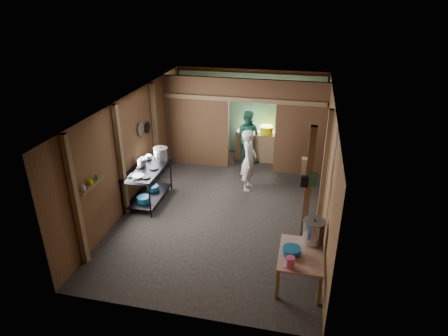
% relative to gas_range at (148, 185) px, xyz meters
% --- Properties ---
extents(floor, '(4.50, 7.00, 0.00)m').
position_rel_gas_range_xyz_m(floor, '(1.88, 0.19, -0.45)').
color(floor, black).
rests_on(floor, ground).
extents(ceiling, '(4.50, 7.00, 0.00)m').
position_rel_gas_range_xyz_m(ceiling, '(1.88, 0.19, 2.15)').
color(ceiling, '#343433').
rests_on(ceiling, ground).
extents(wall_back, '(4.50, 0.00, 2.60)m').
position_rel_gas_range_xyz_m(wall_back, '(1.88, 3.69, 0.85)').
color(wall_back, brown).
rests_on(wall_back, ground).
extents(wall_front, '(4.50, 0.00, 2.60)m').
position_rel_gas_range_xyz_m(wall_front, '(1.88, -3.31, 0.85)').
color(wall_front, brown).
rests_on(wall_front, ground).
extents(wall_left, '(0.00, 7.00, 2.60)m').
position_rel_gas_range_xyz_m(wall_left, '(-0.37, 0.19, 0.85)').
color(wall_left, brown).
rests_on(wall_left, ground).
extents(wall_right, '(0.00, 7.00, 2.60)m').
position_rel_gas_range_xyz_m(wall_right, '(4.13, 0.19, 0.85)').
color(wall_right, brown).
rests_on(wall_right, ground).
extents(partition_left, '(1.85, 0.10, 2.60)m').
position_rel_gas_range_xyz_m(partition_left, '(0.55, 2.39, 0.85)').
color(partition_left, '#4F351E').
rests_on(partition_left, floor).
extents(partition_right, '(1.35, 0.10, 2.60)m').
position_rel_gas_range_xyz_m(partition_right, '(3.46, 2.39, 0.85)').
color(partition_right, '#4F351E').
rests_on(partition_right, floor).
extents(partition_header, '(1.30, 0.10, 0.60)m').
position_rel_gas_range_xyz_m(partition_header, '(2.13, 2.39, 1.85)').
color(partition_header, '#4F351E').
rests_on(partition_header, wall_back).
extents(turquoise_panel, '(4.40, 0.06, 2.50)m').
position_rel_gas_range_xyz_m(turquoise_panel, '(1.88, 3.63, 0.80)').
color(turquoise_panel, '#74ABA8').
rests_on(turquoise_panel, wall_back).
extents(back_counter, '(1.20, 0.50, 0.85)m').
position_rel_gas_range_xyz_m(back_counter, '(2.18, 3.14, -0.02)').
color(back_counter, brown).
rests_on(back_counter, floor).
extents(wall_clock, '(0.20, 0.03, 0.20)m').
position_rel_gas_range_xyz_m(wall_clock, '(2.13, 3.59, 1.45)').
color(wall_clock, beige).
rests_on(wall_clock, wall_back).
extents(post_left_a, '(0.10, 0.12, 2.60)m').
position_rel_gas_range_xyz_m(post_left_a, '(-0.30, -2.41, 0.85)').
color(post_left_a, brown).
rests_on(post_left_a, floor).
extents(post_left_b, '(0.10, 0.12, 2.60)m').
position_rel_gas_range_xyz_m(post_left_b, '(-0.30, -0.61, 0.85)').
color(post_left_b, brown).
rests_on(post_left_b, floor).
extents(post_left_c, '(0.10, 0.12, 2.60)m').
position_rel_gas_range_xyz_m(post_left_c, '(-0.30, 1.39, 0.85)').
color(post_left_c, brown).
rests_on(post_left_c, floor).
extents(post_right, '(0.10, 0.12, 2.60)m').
position_rel_gas_range_xyz_m(post_right, '(4.06, -0.01, 0.85)').
color(post_right, brown).
rests_on(post_right, floor).
extents(post_free, '(0.12, 0.12, 2.60)m').
position_rel_gas_range_xyz_m(post_free, '(3.73, -1.11, 0.85)').
color(post_free, brown).
rests_on(post_free, floor).
extents(cross_beam, '(4.40, 0.12, 0.12)m').
position_rel_gas_range_xyz_m(cross_beam, '(1.88, 2.34, 1.60)').
color(cross_beam, brown).
rests_on(cross_beam, wall_left).
extents(pan_lid_big, '(0.03, 0.34, 0.34)m').
position_rel_gas_range_xyz_m(pan_lid_big, '(-0.33, 0.59, 1.20)').
color(pan_lid_big, slate).
rests_on(pan_lid_big, wall_left).
extents(pan_lid_small, '(0.03, 0.30, 0.30)m').
position_rel_gas_range_xyz_m(pan_lid_small, '(-0.33, 0.99, 1.10)').
color(pan_lid_small, black).
rests_on(pan_lid_small, wall_left).
extents(wall_shelf, '(0.14, 0.80, 0.03)m').
position_rel_gas_range_xyz_m(wall_shelf, '(-0.27, -1.91, 0.95)').
color(wall_shelf, brown).
rests_on(wall_shelf, wall_left).
extents(jar_white, '(0.07, 0.07, 0.10)m').
position_rel_gas_range_xyz_m(jar_white, '(-0.27, -2.16, 1.02)').
color(jar_white, beige).
rests_on(jar_white, wall_shelf).
extents(jar_yellow, '(0.08, 0.08, 0.10)m').
position_rel_gas_range_xyz_m(jar_yellow, '(-0.27, -1.91, 1.02)').
color(jar_yellow, '#D0C803').
rests_on(jar_yellow, wall_shelf).
extents(jar_green, '(0.06, 0.06, 0.10)m').
position_rel_gas_range_xyz_m(jar_green, '(-0.27, -1.69, 1.02)').
color(jar_green, '#2C5940').
rests_on(jar_green, wall_shelf).
extents(bag_white, '(0.22, 0.15, 0.32)m').
position_rel_gas_range_xyz_m(bag_white, '(3.68, -1.03, 1.33)').
color(bag_white, beige).
rests_on(bag_white, post_free).
extents(bag_green, '(0.16, 0.12, 0.24)m').
position_rel_gas_range_xyz_m(bag_green, '(3.80, -1.17, 1.15)').
color(bag_green, '#2C5940').
rests_on(bag_green, post_free).
extents(bag_black, '(0.14, 0.10, 0.20)m').
position_rel_gas_range_xyz_m(bag_black, '(3.66, -1.19, 1.10)').
color(bag_black, black).
rests_on(bag_black, post_free).
extents(gas_range, '(0.78, 1.52, 0.90)m').
position_rel_gas_range_xyz_m(gas_range, '(0.00, 0.00, 0.00)').
color(gas_range, black).
rests_on(gas_range, floor).
extents(prep_table, '(0.76, 1.04, 0.62)m').
position_rel_gas_range_xyz_m(prep_table, '(3.71, -2.12, -0.14)').
color(prep_table, tan).
rests_on(prep_table, floor).
extents(stove_pot_large, '(0.44, 0.44, 0.35)m').
position_rel_gas_range_xyz_m(stove_pot_large, '(0.17, 0.52, 0.60)').
color(stove_pot_large, '#B6B6BD').
rests_on(stove_pot_large, gas_range).
extents(stove_pot_med, '(0.30, 0.30, 0.21)m').
position_rel_gas_range_xyz_m(stove_pot_med, '(-0.17, 0.10, 0.54)').
color(stove_pot_med, '#B6B6BD').
rests_on(stove_pot_med, gas_range).
extents(stove_saucepan, '(0.19, 0.19, 0.11)m').
position_rel_gas_range_xyz_m(stove_saucepan, '(-0.17, 0.50, 0.50)').
color(stove_saucepan, '#B6B6BD').
rests_on(stove_saucepan, gas_range).
extents(frying_pan, '(0.32, 0.52, 0.07)m').
position_rel_gas_range_xyz_m(frying_pan, '(0.00, -0.48, 0.47)').
color(frying_pan, slate).
rests_on(frying_pan, gas_range).
extents(blue_tub_front, '(0.31, 0.31, 0.13)m').
position_rel_gas_range_xyz_m(blue_tub_front, '(0.00, -0.32, -0.21)').
color(blue_tub_front, '#0F537E').
rests_on(blue_tub_front, gas_range).
extents(blue_tub_back, '(0.28, 0.28, 0.11)m').
position_rel_gas_range_xyz_m(blue_tub_back, '(0.00, 0.26, -0.22)').
color(blue_tub_back, '#0F537E').
rests_on(blue_tub_back, gas_range).
extents(stock_pot, '(0.50, 0.50, 0.46)m').
position_rel_gas_range_xyz_m(stock_pot, '(3.89, -1.72, 0.38)').
color(stock_pot, '#B6B6BD').
rests_on(stock_pot, prep_table).
extents(wash_basin, '(0.37, 0.37, 0.12)m').
position_rel_gas_range_xyz_m(wash_basin, '(3.55, -2.15, 0.23)').
color(wash_basin, '#0F537E').
rests_on(wash_basin, prep_table).
extents(pink_bucket, '(0.19, 0.19, 0.18)m').
position_rel_gas_range_xyz_m(pink_bucket, '(3.54, -2.50, 0.26)').
color(pink_bucket, '#C73E77').
rests_on(pink_bucket, prep_table).
extents(knife, '(0.30, 0.13, 0.01)m').
position_rel_gas_range_xyz_m(knife, '(3.59, -2.57, 0.18)').
color(knife, '#B6B6BD').
rests_on(knife, prep_table).
extents(yellow_tub, '(0.40, 0.40, 0.22)m').
position_rel_gas_range_xyz_m(yellow_tub, '(2.46, 3.14, 0.51)').
color(yellow_tub, '#D0C803').
rests_on(yellow_tub, back_counter).
extents(cook, '(0.38, 0.59, 1.61)m').
position_rel_gas_range_xyz_m(cook, '(2.26, 1.20, 0.36)').
color(cook, silver).
rests_on(cook, floor).
extents(worker_back, '(0.87, 0.74, 1.59)m').
position_rel_gas_range_xyz_m(worker_back, '(1.93, 2.94, 0.35)').
color(worker_back, '#2A7D66').
rests_on(worker_back, floor).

